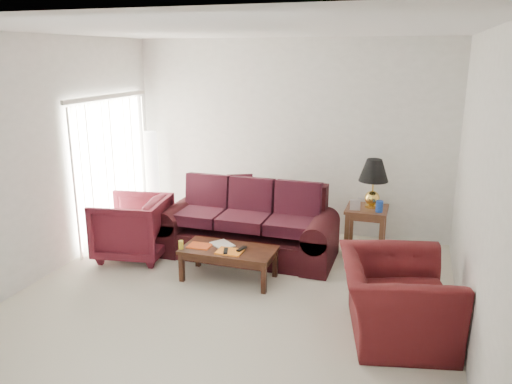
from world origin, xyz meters
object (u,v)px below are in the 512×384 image
Objects in this scene: floor_lamp at (152,177)px; coffee_table at (229,264)px; end_table at (366,229)px; armchair_left at (133,227)px; sofa at (247,221)px; armchair_right at (395,299)px.

coffee_table is at bearing -40.09° from floor_lamp.
end_table is 3.32m from armchair_left.
armchair_left is 0.81× the size of coffee_table.
sofa reaches higher than armchair_left.
sofa is at bearing 100.24° from armchair_left.
sofa is 2.58m from armchair_right.
end_table reaches higher than coffee_table.
sofa is 2.60× the size of armchair_left.
sofa is 2.00× the size of armchair_right.
armchair_left is 3.73m from armchair_right.
end_table is 3.56m from floor_lamp.
armchair_left reaches higher than armchair_right.
sofa is 2.17m from floor_lamp.
floor_lamp reaches higher than armchair_left.
sofa is 2.09× the size of coffee_table.
armchair_right reaches higher than end_table.
end_table is at bearing 0.63° from armchair_right.
floor_lamp reaches higher than armchair_right.
end_table is at bearing 67.69° from coffee_table.
armchair_right is at bearing -38.56° from sofa.
floor_lamp is 1.33× the size of coffee_table.
coffee_table is at bearing -89.99° from sofa.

